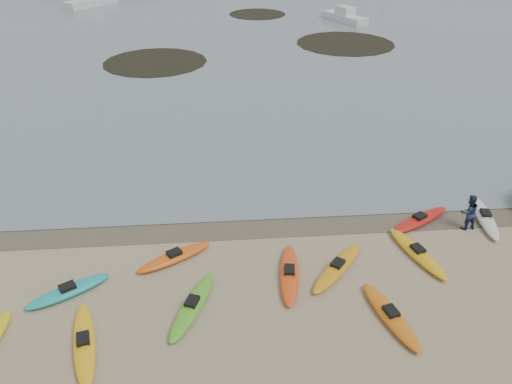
{
  "coord_description": "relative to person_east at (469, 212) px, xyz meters",
  "views": [
    {
      "loc": [
        -1.51,
        -18.53,
        12.62
      ],
      "look_at": [
        0.0,
        0.0,
        1.5
      ],
      "focal_mm": 35.0,
      "sensor_mm": 36.0,
      "label": 1
    }
  ],
  "objects": [
    {
      "name": "ground",
      "position": [
        -9.12,
        1.32,
        -0.83
      ],
      "size": [
        600.0,
        600.0,
        0.0
      ],
      "primitive_type": "plane",
      "color": "tan",
      "rests_on": "ground"
    },
    {
      "name": "wet_sand",
      "position": [
        -9.12,
        1.02,
        -0.82
      ],
      "size": [
        60.0,
        60.0,
        0.0
      ],
      "primitive_type": "plane",
      "color": "brown",
      "rests_on": "ground"
    },
    {
      "name": "kayaks",
      "position": [
        -8.68,
        -2.72,
        -0.66
      ],
      "size": [
        20.82,
        9.79,
        0.34
      ],
      "color": "#EE4914",
      "rests_on": "ground"
    },
    {
      "name": "person_east",
      "position": [
        0.0,
        0.0,
        0.0
      ],
      "size": [
        0.88,
        0.73,
        1.66
      ],
      "primitive_type": "imported",
      "rotation": [
        0.0,
        0.0,
        3.27
      ],
      "color": "navy",
      "rests_on": "ground"
    },
    {
      "name": "kelp_mats",
      "position": [
        -6.11,
        32.75,
        -0.8
      ],
      "size": [
        27.32,
        27.35,
        0.04
      ],
      "color": "black",
      "rests_on": "water"
    }
  ]
}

